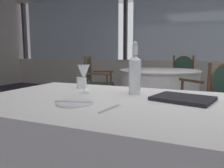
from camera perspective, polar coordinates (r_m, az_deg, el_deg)
The scene contains 14 objects.
ground_plane at distance 2.21m, azimuth 15.44°, elevation -19.47°, with size 15.21×15.21×0.00m, color #47384C.
window_wall_far at distance 5.87m, azimuth 21.03°, elevation 9.04°, with size 11.70×0.14×2.97m.
foreground_table at distance 1.36m, azimuth -1.97°, elevation -19.51°, with size 1.46×0.98×0.75m.
side_plate at distance 1.13m, azimuth -9.85°, elevation -4.95°, with size 0.19×0.19×0.01m, color white.
butter_knife at distance 1.12m, azimuth -9.86°, elevation -4.69°, with size 0.21×0.02×0.00m, color silver.
dinner_fork at distance 1.01m, azimuth -0.55°, elevation -6.54°, with size 0.18×0.02×0.00m, color silver.
water_bottle at distance 1.38m, azimuth 6.04°, elevation 2.87°, with size 0.08×0.08×0.33m.
wine_glass at distance 1.41m, azimuth -7.45°, elevation 2.89°, with size 0.08×0.08×0.19m.
water_tumbler at distance 1.64m, azimuth -8.01°, elevation 0.34°, with size 0.07×0.07×0.08m, color white.
menu_book at distance 1.26m, azimuth 18.17°, elevation -3.64°, with size 0.30×0.24×0.02m, color black.
background_table_1 at distance 3.68m, azimuth 12.19°, elevation -2.16°, with size 1.30×1.30×0.75m.
dining_chair_1_0 at distance 3.69m, azimuth -4.59°, elevation 1.10°, with size 0.57×0.62×0.97m.
dining_chair_1_1 at distance 2.87m, azimuth 24.91°, elevation -2.09°, with size 0.66×0.66×0.91m.
dining_chair_1_2 at distance 4.65m, azimuth 17.72°, elevation 2.18°, with size 0.61×0.56×0.98m.
Camera 1 is at (0.23, -1.95, 1.00)m, focal length 34.69 mm.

